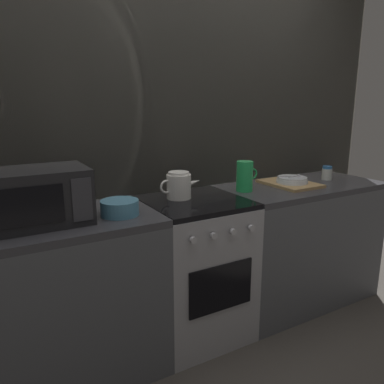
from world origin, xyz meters
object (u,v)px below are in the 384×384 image
at_px(microwave, 39,196).
at_px(spice_jar, 327,173).
at_px(pitcher, 245,176).
at_px(mixing_bowl, 120,208).
at_px(kettle, 179,185).
at_px(stove_unit, 194,268).
at_px(dish_pile, 291,182).

relative_size(microwave, spice_jar, 4.38).
height_order(microwave, pitcher, microwave).
distance_m(mixing_bowl, pitcher, 0.92).
distance_m(kettle, spice_jar, 1.25).
relative_size(microwave, pitcher, 2.30).
distance_m(stove_unit, dish_pile, 0.93).
xyz_separation_m(mixing_bowl, spice_jar, (1.68, 0.10, 0.01)).
bearing_deg(stove_unit, pitcher, 4.95).
xyz_separation_m(stove_unit, spice_jar, (1.19, 0.02, 0.50)).
bearing_deg(stove_unit, dish_pile, 1.00).
distance_m(stove_unit, spice_jar, 1.29).
bearing_deg(pitcher, microwave, -177.86).
height_order(stove_unit, dish_pile, dish_pile).
bearing_deg(dish_pile, spice_jar, 1.13).
height_order(stove_unit, kettle, kettle).
relative_size(stove_unit, mixing_bowl, 4.50).
height_order(microwave, spice_jar, microwave).
distance_m(microwave, dish_pile, 1.69).
distance_m(stove_unit, pitcher, 0.69).
bearing_deg(mixing_bowl, dish_pile, 4.05).
height_order(stove_unit, microwave, microwave).
distance_m(stove_unit, microwave, 1.06).
relative_size(kettle, mixing_bowl, 1.42).
xyz_separation_m(kettle, spice_jar, (1.25, -0.06, -0.03)).
relative_size(stove_unit, dish_pile, 2.25).
bearing_deg(dish_pile, mixing_bowl, -175.95).
bearing_deg(spice_jar, kettle, 177.37).
bearing_deg(mixing_bowl, stove_unit, 8.92).
distance_m(kettle, dish_pile, 0.87).
bearing_deg(pitcher, spice_jar, -1.02).
relative_size(mixing_bowl, pitcher, 1.00).
bearing_deg(dish_pile, microwave, -179.09).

